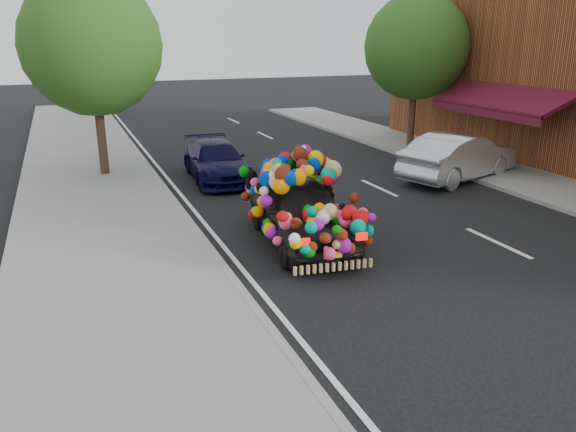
# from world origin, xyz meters

# --- Properties ---
(ground) EXTENTS (100.00, 100.00, 0.00)m
(ground) POSITION_xyz_m (0.00, 0.00, 0.00)
(ground) COLOR black
(ground) RESTS_ON ground
(sidewalk) EXTENTS (4.00, 60.00, 0.12)m
(sidewalk) POSITION_xyz_m (-4.30, 0.00, 0.06)
(sidewalk) COLOR gray
(sidewalk) RESTS_ON ground
(kerb) EXTENTS (0.15, 60.00, 0.13)m
(kerb) POSITION_xyz_m (-2.35, 0.00, 0.07)
(kerb) COLOR gray
(kerb) RESTS_ON ground
(footpath_far) EXTENTS (3.00, 40.00, 0.12)m
(footpath_far) POSITION_xyz_m (8.20, 3.00, 0.06)
(footpath_far) COLOR gray
(footpath_far) RESTS_ON ground
(lane_markings) EXTENTS (6.00, 50.00, 0.01)m
(lane_markings) POSITION_xyz_m (3.60, 0.00, 0.01)
(lane_markings) COLOR silver
(lane_markings) RESTS_ON ground
(tree_near_sidewalk) EXTENTS (4.20, 4.20, 6.13)m
(tree_near_sidewalk) POSITION_xyz_m (-3.80, 9.50, 4.02)
(tree_near_sidewalk) COLOR #332114
(tree_near_sidewalk) RESTS_ON ground
(tree_far_b) EXTENTS (4.00, 4.00, 5.90)m
(tree_far_b) POSITION_xyz_m (8.00, 10.00, 3.89)
(tree_far_b) COLOR #332114
(tree_far_b) RESTS_ON ground
(plush_art_car) EXTENTS (2.46, 4.46, 2.03)m
(plush_art_car) POSITION_xyz_m (-0.35, 1.68, 1.04)
(plush_art_car) COLOR black
(plush_art_car) RESTS_ON ground
(navy_sedan) EXTENTS (1.89, 4.12, 1.17)m
(navy_sedan) POSITION_xyz_m (-0.57, 7.80, 0.58)
(navy_sedan) COLOR black
(navy_sedan) RESTS_ON ground
(silver_hatchback) EXTENTS (4.65, 2.87, 1.45)m
(silver_hatchback) POSITION_xyz_m (6.42, 5.01, 0.72)
(silver_hatchback) COLOR #BABDC3
(silver_hatchback) RESTS_ON ground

